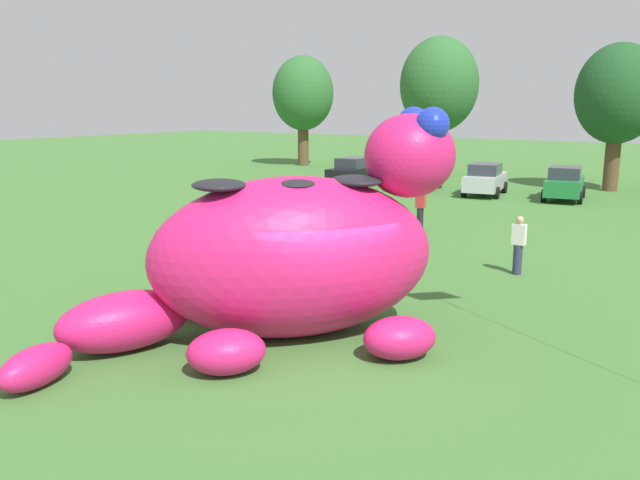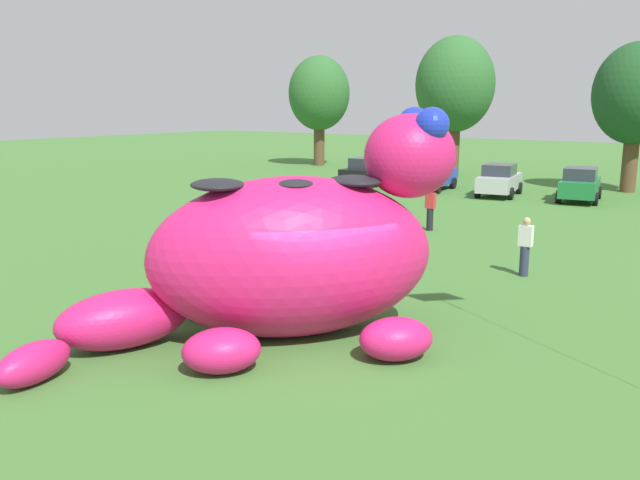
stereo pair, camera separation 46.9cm
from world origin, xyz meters
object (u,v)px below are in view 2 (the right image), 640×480
object	(u,v)px
car_blue	(432,175)
spectator_by_cars	(525,247)
spectator_mid_field	(430,209)
car_black	(368,172)
car_silver	(499,180)
spectator_near_inflatable	(364,230)
car_green	(580,184)
spectator_wandering	(323,212)
giant_inflatable_creature	(292,254)

from	to	relation	value
car_blue	spectator_by_cars	bearing A→B (deg)	-55.76
car_blue	spectator_by_cars	size ratio (longest dim) A/B	2.48
car_blue	spectator_mid_field	distance (m)	12.37
car_black	car_blue	world-z (taller)	same
car_silver	spectator_mid_field	size ratio (longest dim) A/B	2.53
spectator_mid_field	spectator_by_cars	bearing A→B (deg)	-41.36
car_black	spectator_by_cars	bearing A→B (deg)	-46.09
car_black	spectator_near_inflatable	bearing A→B (deg)	-58.72
car_black	spectator_by_cars	world-z (taller)	car_black
car_green	spectator_near_inflatable	size ratio (longest dim) A/B	2.53
car_silver	spectator_wandering	size ratio (longest dim) A/B	2.53
giant_inflatable_creature	car_silver	distance (m)	23.90
car_green	spectator_mid_field	world-z (taller)	car_green
car_black	car_green	size ratio (longest dim) A/B	0.96
giant_inflatable_creature	car_green	distance (m)	24.00
spectator_mid_field	spectator_wandering	distance (m)	4.27
car_green	spectator_wandering	xyz separation A→B (m)	(-5.56, -14.70, -0.01)
car_blue	spectator_wandering	xyz separation A→B (m)	(2.49, -14.20, -0.01)
car_silver	giant_inflatable_creature	bearing A→B (deg)	-79.54
car_blue	car_silver	bearing A→B (deg)	0.01
car_green	spectator_wandering	distance (m)	15.71
car_silver	car_blue	bearing A→B (deg)	-179.99
car_black	spectator_near_inflatable	distance (m)	18.50
car_blue	giant_inflatable_creature	bearing A→B (deg)	-70.44
spectator_near_inflatable	spectator_by_cars	size ratio (longest dim) A/B	1.00
car_black	spectator_wandering	xyz separation A→B (m)	(6.42, -13.65, -0.01)
spectator_mid_field	spectator_wandering	world-z (taller)	same
giant_inflatable_creature	car_black	world-z (taller)	giant_inflatable_creature
giant_inflatable_creature	spectator_near_inflatable	world-z (taller)	giant_inflatable_creature
car_silver	spectator_by_cars	bearing A→B (deg)	-66.89
spectator_near_inflatable	car_black	bearing A→B (deg)	121.28
car_blue	spectator_near_inflatable	size ratio (longest dim) A/B	2.48
car_silver	spectator_near_inflatable	bearing A→B (deg)	-84.17
car_silver	car_green	distance (m)	4.07
car_silver	spectator_by_cars	xyz separation A→B (m)	(6.74, -15.79, -0.01)
spectator_mid_field	car_blue	bearing A→B (deg)	116.07
spectator_near_inflatable	spectator_mid_field	world-z (taller)	same
giant_inflatable_creature	spectator_near_inflatable	distance (m)	7.66
spectator_by_cars	car_green	bearing A→B (deg)	99.42
car_black	spectator_mid_field	size ratio (longest dim) A/B	2.42
giant_inflatable_creature	spectator_mid_field	world-z (taller)	giant_inflatable_creature
spectator_near_inflatable	spectator_by_cars	bearing A→B (deg)	6.38
spectator_by_cars	car_silver	bearing A→B (deg)	113.11
spectator_mid_field	spectator_by_cars	xyz separation A→B (m)	(5.31, -4.68, 0.00)
giant_inflatable_creature	car_blue	xyz separation A→B (m)	(-8.34, 23.49, -0.89)
car_green	car_silver	bearing A→B (deg)	-173.09
car_blue	spectator_mid_field	bearing A→B (deg)	-63.93
spectator_wandering	spectator_near_inflatable	bearing A→B (deg)	-34.05
spectator_mid_field	car_black	bearing A→B (deg)	131.55
car_black	spectator_mid_field	xyz separation A→B (m)	(9.36, -10.56, -0.01)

